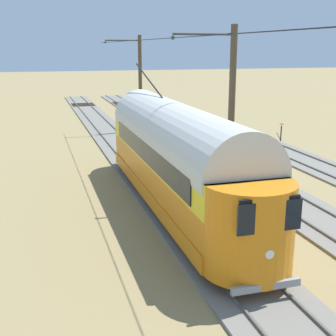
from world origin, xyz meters
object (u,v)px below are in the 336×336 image
(vintage_streetcar, at_px, (176,154))
(switch_stand, at_px, (281,131))
(catenary_pole_foreground, at_px, (139,82))
(catenary_pole_mid_near, at_px, (230,111))

(vintage_streetcar, distance_m, switch_stand, 15.78)
(vintage_streetcar, bearing_deg, catenary_pole_foreground, -98.21)
(catenary_pole_foreground, height_order, catenary_pole_mid_near, same)
(catenary_pole_foreground, height_order, switch_stand, catenary_pole_foreground)
(vintage_streetcar, xyz_separation_m, catenary_pole_mid_near, (-2.51, -0.48, 1.57))
(catenary_pole_foreground, bearing_deg, catenary_pole_mid_near, 90.00)
(vintage_streetcar, height_order, catenary_pole_mid_near, catenary_pole_mid_near)
(vintage_streetcar, xyz_separation_m, catenary_pole_foreground, (-2.51, -17.40, 1.57))
(catenary_pole_foreground, distance_m, switch_stand, 11.25)
(catenary_pole_foreground, relative_size, catenary_pole_mid_near, 1.00)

